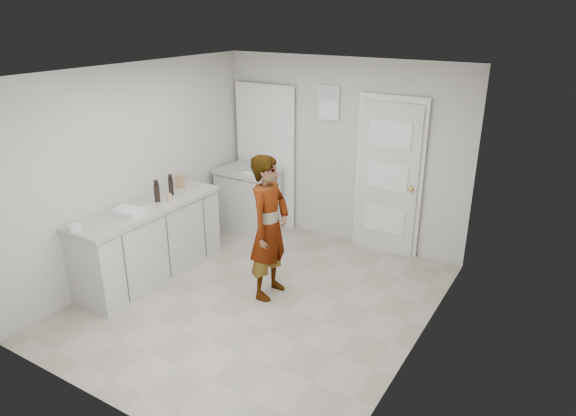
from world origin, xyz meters
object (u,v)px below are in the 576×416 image
Objects in this scene: person at (269,228)px; cake_mix_box at (180,182)px; oil_cruet_a at (157,191)px; spice_jar at (169,197)px; egg_bowl at (75,228)px; baking_dish at (128,212)px; oil_cruet_b at (171,185)px.

person reaches higher than cake_mix_box.
person is 1.47m from oil_cruet_a.
oil_cruet_a reaches higher than spice_jar.
spice_jar reaches higher than egg_bowl.
spice_jar is 0.25× the size of baking_dish.
spice_jar is 0.55m from baking_dish.
spice_jar is at bearing 39.82° from oil_cruet_a.
baking_dish is (-1.42, -0.69, 0.13)m from person.
cake_mix_box is at bearing 116.52° from spice_jar.
egg_bowl is at bearing -103.80° from cake_mix_box.
oil_cruet_a is at bearing -140.18° from spice_jar.
person is at bearing 6.31° from spice_jar.
oil_cruet_b is at bearing 86.77° from person.
egg_bowl is (-0.11, -1.31, -0.10)m from oil_cruet_b.
baking_dish is at bearing -88.23° from oil_cruet_b.
oil_cruet_a is at bearing -86.13° from oil_cruet_b.
cake_mix_box is 0.97m from baking_dish.
egg_bowl is at bearing -94.65° from oil_cruet_b.
oil_cruet_b reaches higher than oil_cruet_a.
oil_cruet_a reaches higher than cake_mix_box.
cake_mix_box is 1.20× the size of egg_bowl.
baking_dish is at bearing -96.66° from cake_mix_box.
baking_dish is at bearing 77.97° from egg_bowl.
spice_jar is 1.17m from egg_bowl.
person is at bearing 39.81° from egg_bowl.
oil_cruet_b is at bearing 93.87° from oil_cruet_a.
oil_cruet_a is at bearing -91.61° from cake_mix_box.
spice_jar is at bearing 78.64° from egg_bowl.
cake_mix_box reaches higher than egg_bowl.
spice_jar is 0.61× the size of egg_bowl.
cake_mix_box is 1.57m from egg_bowl.
oil_cruet_b is at bearing 91.77° from baking_dish.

